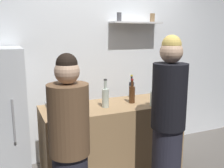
{
  "coord_description": "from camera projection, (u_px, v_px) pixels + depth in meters",
  "views": [
    {
      "loc": [
        -1.39,
        -2.14,
        1.75
      ],
      "look_at": [
        -0.24,
        0.53,
        1.16
      ],
      "focal_mm": 41.09,
      "sensor_mm": 36.0,
      "label": 1
    }
  ],
  "objects": [
    {
      "name": "person_brown_jacket",
      "position": [
        70.0,
        150.0,
        2.15
      ],
      "size": [
        0.34,
        0.34,
        1.59
      ],
      "rotation": [
        0.0,
        0.0,
        0.27
      ],
      "color": "#262633",
      "rests_on": "ground"
    },
    {
      "name": "back_wall_assembly",
      "position": [
        108.0,
        64.0,
        3.67
      ],
      "size": [
        4.8,
        0.32,
        2.6
      ],
      "color": "white",
      "rests_on": "ground"
    },
    {
      "name": "water_bottle_plastic",
      "position": [
        154.0,
        98.0,
        2.95
      ],
      "size": [
        0.09,
        0.09,
        0.22
      ],
      "color": "silver",
      "rests_on": "counter"
    },
    {
      "name": "utensil_holder",
      "position": [
        68.0,
        108.0,
        2.69
      ],
      "size": [
        0.11,
        0.11,
        0.21
      ],
      "color": "#B2B2B7",
      "rests_on": "counter"
    },
    {
      "name": "baking_pan",
      "position": [
        62.0,
        105.0,
        2.92
      ],
      "size": [
        0.34,
        0.24,
        0.05
      ],
      "primitive_type": "cube",
      "color": "gray",
      "rests_on": "counter"
    },
    {
      "name": "counter",
      "position": [
        112.0,
        141.0,
        3.1
      ],
      "size": [
        1.64,
        0.63,
        0.91
      ],
      "primitive_type": "cube",
      "color": "#9E7A51",
      "rests_on": "ground"
    },
    {
      "name": "wine_bottle_dark_glass",
      "position": [
        131.0,
        89.0,
        3.37
      ],
      "size": [
        0.07,
        0.07,
        0.29
      ],
      "color": "black",
      "rests_on": "counter"
    },
    {
      "name": "wine_bottle_amber_glass",
      "position": [
        132.0,
        94.0,
        3.08
      ],
      "size": [
        0.07,
        0.07,
        0.29
      ],
      "color": "#472814",
      "rests_on": "counter"
    },
    {
      "name": "wine_bottle_pale_glass",
      "position": [
        105.0,
        97.0,
        2.89
      ],
      "size": [
        0.08,
        0.08,
        0.33
      ],
      "color": "#B2BFB2",
      "rests_on": "counter"
    },
    {
      "name": "person_blonde",
      "position": [
        168.0,
        123.0,
        2.55
      ],
      "size": [
        0.34,
        0.34,
        1.72
      ],
      "rotation": [
        0.0,
        0.0,
        0.02
      ],
      "color": "#262633",
      "rests_on": "ground"
    }
  ]
}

